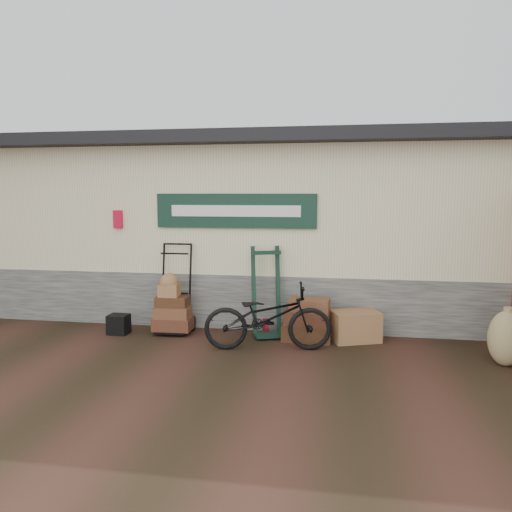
{
  "coord_description": "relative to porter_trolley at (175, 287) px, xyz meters",
  "views": [
    {
      "loc": [
        1.37,
        -6.86,
        2.22
      ],
      "look_at": [
        0.05,
        0.9,
        1.24
      ],
      "focal_mm": 35.0,
      "sensor_mm": 36.0,
      "label": 1
    }
  ],
  "objects": [
    {
      "name": "bicycle",
      "position": [
        1.61,
        -0.71,
        -0.2
      ],
      "size": [
        0.91,
        1.89,
        1.06
      ],
      "primitive_type": "imported",
      "rotation": [
        0.0,
        0.0,
        1.72
      ],
      "color": "black",
      "rests_on": "ground"
    },
    {
      "name": "porter_trolley",
      "position": [
        0.0,
        0.0,
        0.0
      ],
      "size": [
        0.75,
        0.57,
        1.45
      ],
      "primitive_type": null,
      "rotation": [
        0.0,
        0.0,
        0.04
      ],
      "color": "black",
      "rests_on": "ground"
    },
    {
      "name": "ground",
      "position": [
        1.25,
        -0.72,
        -0.73
      ],
      "size": [
        80.0,
        80.0,
        0.0
      ],
      "primitive_type": "plane",
      "color": "black",
      "rests_on": "ground"
    },
    {
      "name": "station_building",
      "position": [
        1.24,
        2.01,
        0.89
      ],
      "size": [
        14.4,
        4.1,
        3.2
      ],
      "color": "#4C4C47",
      "rests_on": "ground"
    },
    {
      "name": "burlap_sack_right",
      "position": [
        4.76,
        -0.87,
        -0.36
      ],
      "size": [
        0.53,
        0.47,
        0.73
      ],
      "primitive_type": "ellipsoid",
      "rotation": [
        0.0,
        0.0,
        -0.21
      ],
      "color": "olive",
      "rests_on": "ground"
    },
    {
      "name": "black_trunk",
      "position": [
        -0.85,
        -0.31,
        -0.57
      ],
      "size": [
        0.32,
        0.27,
        0.31
      ],
      "primitive_type": "cube",
      "rotation": [
        0.0,
        0.0,
        -0.02
      ],
      "color": "black",
      "rests_on": "ground"
    },
    {
      "name": "suitcase_stack",
      "position": [
        2.14,
        -0.14,
        -0.4
      ],
      "size": [
        0.76,
        0.51,
        0.65
      ],
      "primitive_type": null,
      "rotation": [
        0.0,
        0.0,
        -0.07
      ],
      "color": "#3E2613",
      "rests_on": "ground"
    },
    {
      "name": "green_barrow",
      "position": [
        1.49,
        -0.0,
        -0.02
      ],
      "size": [
        0.62,
        0.58,
        1.4
      ],
      "primitive_type": null,
      "rotation": [
        0.0,
        0.0,
        0.36
      ],
      "color": "black",
      "rests_on": "ground"
    },
    {
      "name": "wicker_hamper",
      "position": [
        2.86,
        -0.06,
        -0.5
      ],
      "size": [
        0.82,
        0.67,
        0.46
      ],
      "primitive_type": "cube",
      "rotation": [
        0.0,
        0.0,
        0.36
      ],
      "color": "brown",
      "rests_on": "ground"
    }
  ]
}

